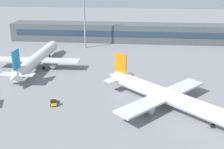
{
  "coord_description": "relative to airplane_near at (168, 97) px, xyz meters",
  "views": [
    {
      "loc": [
        -0.06,
        -39.76,
        32.73
      ],
      "look_at": [
        -7.94,
        40.0,
        3.0
      ],
      "focal_mm": 43.76,
      "sensor_mm": 36.0,
      "label": 1
    }
  ],
  "objects": [
    {
      "name": "terminal_building",
      "position": [
        -7.84,
        73.5,
        1.14
      ],
      "size": [
        130.02,
        12.13,
        9.0
      ],
      "color": "#4C5156",
      "rests_on": "ground_plane"
    },
    {
      "name": "floodlight_tower_west",
      "position": [
        -32.55,
        58.45,
        12.86
      ],
      "size": [
        3.2,
        0.8,
        28.33
      ],
      "color": "gray",
      "rests_on": "ground_plane"
    },
    {
      "name": "airplane_mid",
      "position": [
        -44.6,
        29.07,
        0.07
      ],
      "size": [
        31.57,
        45.47,
        11.26
      ],
      "color": "silver",
      "rests_on": "ground_plane"
    },
    {
      "name": "airplane_near",
      "position": [
        0.0,
        0.0,
        0.0
      ],
      "size": [
        35.31,
        32.83,
        11.03
      ],
      "color": "white",
      "rests_on": "ground_plane"
    },
    {
      "name": "baggage_tug_yellow",
      "position": [
        -29.69,
        -0.8,
        -2.57
      ],
      "size": [
        2.64,
        3.88,
        1.75
      ],
      "color": "yellow",
      "rests_on": "ground_plane"
    },
    {
      "name": "ground_plane",
      "position": [
        -7.84,
        15.67,
        -3.36
      ],
      "size": [
        400.0,
        400.0,
        0.0
      ],
      "primitive_type": "plane",
      "color": "gray"
    }
  ]
}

